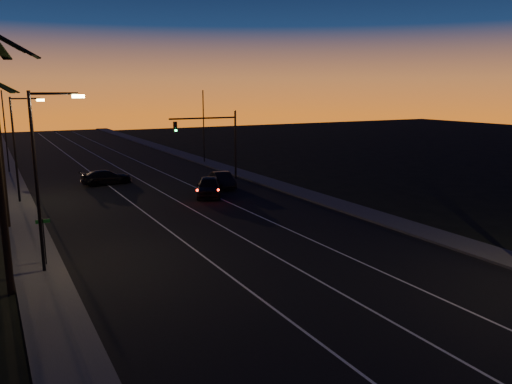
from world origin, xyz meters
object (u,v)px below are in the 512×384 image
lead_car (209,186)px  cross_car (106,177)px  signal_mast (214,133)px  right_car (223,180)px

lead_car → cross_car: (-6.58, 9.84, -0.15)m
signal_mast → lead_car: size_ratio=1.22×
lead_car → right_car: (2.65, 2.94, -0.13)m
lead_car → right_car: lead_car is taller
right_car → cross_car: (-9.23, 6.90, -0.02)m
lead_car → cross_car: lead_car is taller
signal_mast → cross_car: signal_mast is taller
lead_car → signal_mast: bearing=62.5°
cross_car → signal_mast: bearing=-16.8°
signal_mast → right_car: 5.65m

